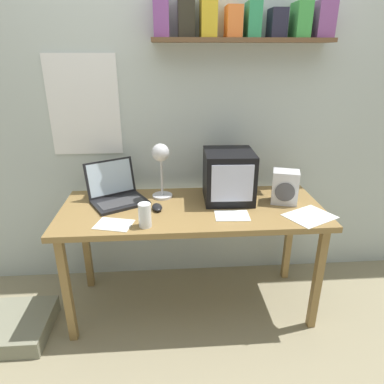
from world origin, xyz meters
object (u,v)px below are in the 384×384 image
(laptop, at_px, (116,192))
(space_heater, at_px, (285,187))
(corner_desk, at_px, (192,217))
(desk_lamp, at_px, (161,161))
(crt_monitor, at_px, (229,176))
(floor_cushion, at_px, (15,326))
(juice_glass, at_px, (145,216))
(loose_paper_near_monitor, at_px, (114,224))
(open_notebook, at_px, (310,216))
(computer_mouse, at_px, (157,207))
(loose_paper_near_laptop, at_px, (232,216))

(laptop, bearing_deg, space_heater, -34.22)
(corner_desk, xyz_separation_m, desk_lamp, (-0.18, 0.12, 0.33))
(corner_desk, distance_m, crt_monitor, 0.35)
(floor_cushion, bearing_deg, desk_lamp, 19.17)
(juice_glass, xyz_separation_m, loose_paper_near_monitor, (-0.17, 0.03, -0.06))
(laptop, height_order, open_notebook, laptop)
(computer_mouse, bearing_deg, space_heater, 3.88)
(loose_paper_near_monitor, bearing_deg, corner_desk, 24.42)
(crt_monitor, xyz_separation_m, loose_paper_near_laptop, (-0.02, -0.25, -0.16))
(corner_desk, xyz_separation_m, open_notebook, (0.67, -0.18, 0.07))
(space_heater, height_order, computer_mouse, space_heater)
(computer_mouse, xyz_separation_m, loose_paper_near_laptop, (0.44, -0.12, -0.01))
(open_notebook, bearing_deg, computer_mouse, 169.92)
(corner_desk, xyz_separation_m, loose_paper_near_monitor, (-0.45, -0.20, 0.07))
(corner_desk, xyz_separation_m, floor_cushion, (-1.11, -0.20, -0.61))
(crt_monitor, xyz_separation_m, computer_mouse, (-0.45, -0.13, -0.14))
(loose_paper_near_laptop, height_order, open_notebook, same)
(computer_mouse, height_order, open_notebook, computer_mouse)
(space_heater, relative_size, open_notebook, 0.64)
(desk_lamp, relative_size, computer_mouse, 3.31)
(corner_desk, distance_m, open_notebook, 0.70)
(computer_mouse, bearing_deg, crt_monitor, 16.39)
(floor_cushion, bearing_deg, laptop, 27.73)
(space_heater, bearing_deg, computer_mouse, -158.48)
(corner_desk, bearing_deg, crt_monitor, 24.70)
(laptop, distance_m, space_heater, 1.06)
(corner_desk, height_order, juice_glass, juice_glass)
(corner_desk, xyz_separation_m, laptop, (-0.48, 0.14, 0.13))
(desk_lamp, height_order, juice_glass, desk_lamp)
(corner_desk, height_order, open_notebook, open_notebook)
(laptop, distance_m, open_notebook, 1.19)
(corner_desk, xyz_separation_m, computer_mouse, (-0.21, -0.02, 0.08))
(crt_monitor, bearing_deg, laptop, 179.65)
(desk_lamp, height_order, open_notebook, desk_lamp)
(laptop, bearing_deg, juice_glass, -89.47)
(juice_glass, bearing_deg, floor_cushion, 177.57)
(corner_desk, relative_size, open_notebook, 4.89)
(space_heater, bearing_deg, laptop, -167.98)
(computer_mouse, bearing_deg, corner_desk, 6.12)
(loose_paper_near_monitor, distance_m, floor_cushion, 0.95)
(corner_desk, height_order, crt_monitor, crt_monitor)
(computer_mouse, xyz_separation_m, floor_cushion, (-0.89, -0.17, -0.70))
(loose_paper_near_laptop, height_order, floor_cushion, loose_paper_near_laptop)
(desk_lamp, height_order, computer_mouse, desk_lamp)
(open_notebook, xyz_separation_m, floor_cushion, (-1.78, -0.02, -0.68))
(juice_glass, relative_size, floor_cushion, 0.32)
(laptop, relative_size, juice_glass, 3.11)
(desk_lamp, height_order, loose_paper_near_laptop, desk_lamp)
(laptop, xyz_separation_m, open_notebook, (1.15, -0.31, -0.06))
(computer_mouse, bearing_deg, loose_paper_near_laptop, -14.96)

